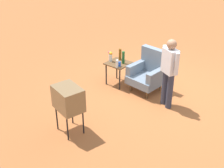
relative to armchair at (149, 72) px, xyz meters
name	(u,v)px	position (x,y,z in m)	size (l,w,h in m)	color
ground_plane	(157,91)	(0.25, 0.06, -0.50)	(60.00, 60.00, 0.00)	#AD6033
armchair	(149,72)	(0.00, 0.00, 0.00)	(0.84, 0.84, 1.06)	brown
side_table	(118,66)	(-0.78, -0.24, 0.03)	(0.56, 0.56, 0.61)	black
tv_on_stand	(68,99)	(-0.26, -2.49, 0.28)	(0.69, 0.57, 1.03)	black
person_standing	(169,69)	(0.75, -0.38, 0.44)	(0.52, 0.35, 1.64)	#2D3347
soda_can_blue	(120,64)	(-0.62, -0.40, 0.18)	(0.07, 0.07, 0.12)	blue
bottle_short_clear	(117,64)	(-0.64, -0.48, 0.22)	(0.06, 0.06, 0.20)	silver
bottle_wine_green	(123,57)	(-0.67, -0.19, 0.28)	(0.07, 0.07, 0.32)	#1E5623
bottle_tall_amber	(120,54)	(-0.87, -0.06, 0.27)	(0.07, 0.07, 0.30)	brown
flower_vase	(110,56)	(-1.00, -0.30, 0.26)	(0.14, 0.10, 0.27)	silver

